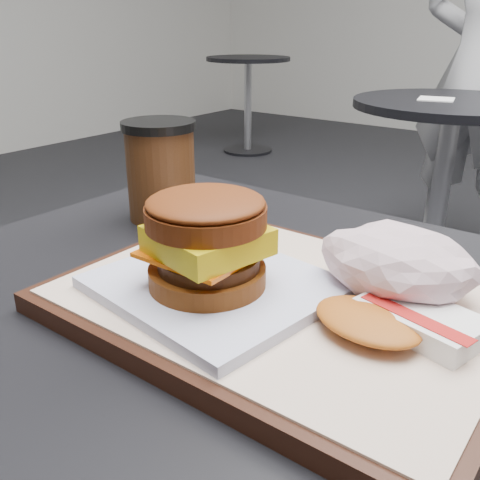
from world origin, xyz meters
name	(u,v)px	position (x,y,z in m)	size (l,w,h in m)	color
customer_table	(278,471)	(0.00, 0.00, 0.58)	(0.80, 0.60, 0.77)	#A5A5AA
serving_tray	(282,303)	(0.00, 0.00, 0.78)	(0.38, 0.28, 0.02)	black
breakfast_sandwich	(209,252)	(-0.05, -0.04, 0.83)	(0.21, 0.19, 0.09)	white
hash_brown	(397,320)	(0.10, 0.00, 0.80)	(0.13, 0.11, 0.02)	white
crumpled_wrapper	(398,263)	(0.08, 0.06, 0.82)	(0.13, 0.10, 0.06)	silver
coffee_cup	(161,167)	(-0.26, 0.11, 0.84)	(0.09, 0.09, 0.13)	#3E200E
neighbor_table	(445,155)	(-0.35, 1.65, 0.55)	(0.70, 0.70, 0.75)	black
napkin	(436,99)	(-0.40, 1.62, 0.75)	(0.12, 0.12, 0.00)	white
bg_table_mid	(248,82)	(-2.40, 3.20, 0.56)	(0.66, 0.66, 0.75)	black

